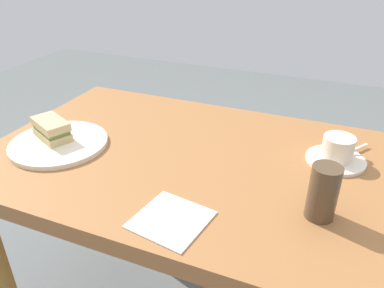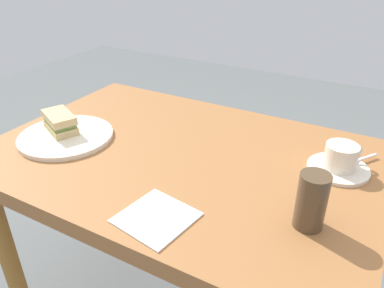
{
  "view_description": "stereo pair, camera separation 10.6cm",
  "coord_description": "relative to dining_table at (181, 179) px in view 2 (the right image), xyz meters",
  "views": [
    {
      "loc": [
        -0.39,
        0.84,
        1.26
      ],
      "look_at": [
        -0.03,
        -0.02,
        0.75
      ],
      "focal_mm": 35.04,
      "sensor_mm": 36.0,
      "label": 1
    },
    {
      "loc": [
        -0.48,
        0.8,
        1.26
      ],
      "look_at": [
        -0.03,
        -0.02,
        0.75
      ],
      "focal_mm": 35.04,
      "sensor_mm": 36.0,
      "label": 2
    }
  ],
  "objects": [
    {
      "name": "spoon",
      "position": [
        -0.46,
        -0.19,
        0.1
      ],
      "size": [
        0.06,
        0.09,
        0.01
      ],
      "color": "silver",
      "rests_on": "coffee_saucer"
    },
    {
      "name": "drinking_glass",
      "position": [
        -0.4,
        0.13,
        0.15
      ],
      "size": [
        0.06,
        0.06,
        0.13
      ],
      "primitive_type": "cylinder",
      "color": "#4E3B27",
      "rests_on": "dining_table"
    },
    {
      "name": "coffee_saucer",
      "position": [
        -0.41,
        -0.12,
        0.09
      ],
      "size": [
        0.16,
        0.16,
        0.01
      ],
      "primitive_type": "cylinder",
      "color": "beige",
      "rests_on": "dining_table"
    },
    {
      "name": "coffee_cup",
      "position": [
        -0.41,
        -0.13,
        0.13
      ],
      "size": [
        0.09,
        0.1,
        0.07
      ],
      "color": "beige",
      "rests_on": "coffee_saucer"
    },
    {
      "name": "napkin",
      "position": [
        -0.1,
        0.27,
        0.09
      ],
      "size": [
        0.17,
        0.17,
        0.0
      ],
      "primitive_type": "cube",
      "rotation": [
        0.0,
        0.0,
        -0.16
      ],
      "color": "white",
      "rests_on": "dining_table"
    },
    {
      "name": "sandwich_front",
      "position": [
        0.38,
        0.08,
        0.13
      ],
      "size": [
        0.14,
        0.12,
        0.06
      ],
      "color": "tan",
      "rests_on": "sandwich_plate"
    },
    {
      "name": "sandwich_plate",
      "position": [
        0.35,
        0.09,
        0.1
      ],
      "size": [
        0.29,
        0.29,
        0.01
      ],
      "primitive_type": "cylinder",
      "color": "beige",
      "rests_on": "dining_table"
    },
    {
      "name": "dining_table",
      "position": [
        0.0,
        0.0,
        0.0
      ],
      "size": [
        1.1,
        0.75,
        0.72
      ],
      "color": "#945E33",
      "rests_on": "ground_plane"
    }
  ]
}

